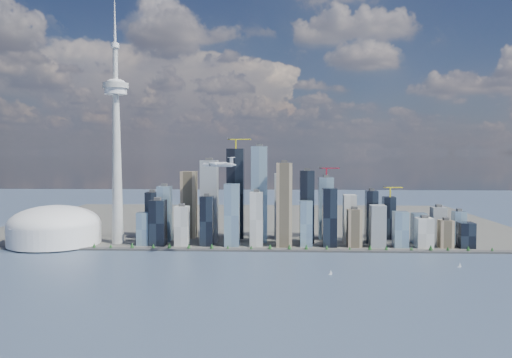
{
  "coord_description": "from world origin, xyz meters",
  "views": [
    {
      "loc": [
        59.0,
        -789.15,
        206.35
      ],
      "look_at": [
        13.79,
        260.0,
        151.32
      ],
      "focal_mm": 35.0,
      "sensor_mm": 36.0,
      "label": 1
    }
  ],
  "objects_px": {
    "needle_tower": "(116,140)",
    "dome_stadium": "(55,227)",
    "sailboat_west": "(331,273)",
    "sailboat_east": "(460,266)",
    "airplane": "(218,164)"
  },
  "relations": [
    {
      "from": "needle_tower",
      "to": "dome_stadium",
      "type": "height_order",
      "value": "needle_tower"
    },
    {
      "from": "dome_stadium",
      "to": "sailboat_east",
      "type": "height_order",
      "value": "dome_stadium"
    },
    {
      "from": "sailboat_west",
      "to": "needle_tower",
      "type": "bearing_deg",
      "value": 145.99
    },
    {
      "from": "needle_tower",
      "to": "sailboat_east",
      "type": "xyz_separation_m",
      "value": [
        688.42,
        -194.19,
        -232.73
      ]
    },
    {
      "from": "sailboat_east",
      "to": "needle_tower",
      "type": "bearing_deg",
      "value": 164.16
    },
    {
      "from": "needle_tower",
      "to": "dome_stadium",
      "type": "relative_size",
      "value": 2.75
    },
    {
      "from": "dome_stadium",
      "to": "sailboat_east",
      "type": "bearing_deg",
      "value": -12.54
    },
    {
      "from": "sailboat_east",
      "to": "sailboat_west",
      "type": "bearing_deg",
      "value": -164.98
    },
    {
      "from": "needle_tower",
      "to": "sailboat_west",
      "type": "relative_size",
      "value": 61.38
    },
    {
      "from": "needle_tower",
      "to": "airplane",
      "type": "relative_size",
      "value": 7.64
    },
    {
      "from": "needle_tower",
      "to": "dome_stadium",
      "type": "distance_m",
      "value": 241.4
    },
    {
      "from": "sailboat_west",
      "to": "sailboat_east",
      "type": "relative_size",
      "value": 0.93
    },
    {
      "from": "airplane",
      "to": "dome_stadium",
      "type": "bearing_deg",
      "value": -177.74
    },
    {
      "from": "airplane",
      "to": "sailboat_west",
      "type": "height_order",
      "value": "airplane"
    },
    {
      "from": "sailboat_west",
      "to": "sailboat_east",
      "type": "xyz_separation_m",
      "value": [
        238.8,
        64.46,
        0.23
      ]
    }
  ]
}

